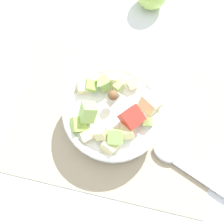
{
  "coord_description": "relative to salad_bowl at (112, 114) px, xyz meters",
  "views": [
    {
      "loc": [
        -0.04,
        0.21,
        0.64
      ],
      "look_at": [
        0.0,
        -0.0,
        0.05
      ],
      "focal_mm": 47.08,
      "sensor_mm": 36.0,
      "label": 1
    }
  ],
  "objects": [
    {
      "name": "serving_spoon",
      "position": [
        -0.16,
        0.07,
        -0.03
      ],
      "size": [
        0.19,
        0.1,
        0.01
      ],
      "color": "#B7B7BC",
      "rests_on": "placemat"
    },
    {
      "name": "ground_plane",
      "position": [
        -0.0,
        0.0,
        -0.05
      ],
      "size": [
        2.4,
        2.4,
        0.0
      ],
      "primitive_type": "plane",
      "color": "silver"
    },
    {
      "name": "placemat",
      "position": [
        -0.0,
        0.0,
        -0.04
      ],
      "size": [
        0.46,
        0.34,
        0.01
      ],
      "primitive_type": "cube",
      "color": "tan",
      "rests_on": "ground_plane"
    },
    {
      "name": "salad_bowl",
      "position": [
        0.0,
        0.0,
        0.0
      ],
      "size": [
        0.22,
        0.22,
        0.11
      ],
      "color": "white",
      "rests_on": "placemat"
    }
  ]
}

